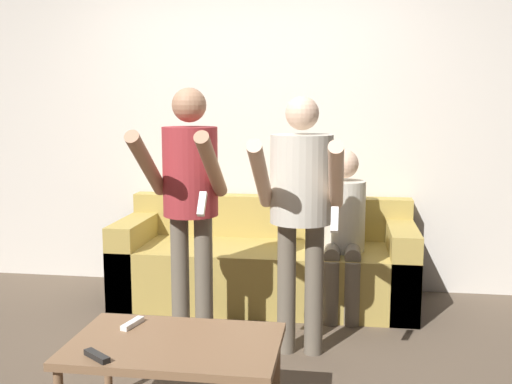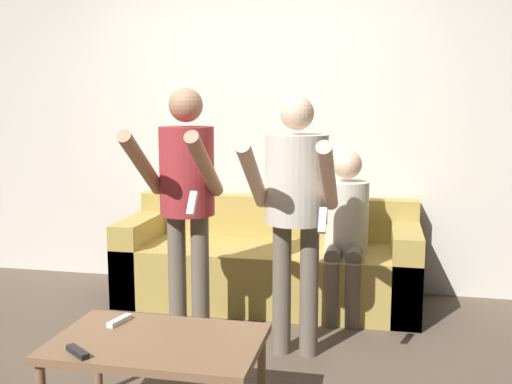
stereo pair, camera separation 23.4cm
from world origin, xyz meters
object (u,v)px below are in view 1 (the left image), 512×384
Objects in this scene: person_standing_right at (301,196)px; person_seated at (343,224)px; coffee_table at (175,350)px; remote_far at (133,323)px; remote_near at (97,356)px; couch at (265,265)px; person_standing_left at (190,190)px.

person_seated is at bearing 72.57° from person_standing_right.
coffee_table is 0.30m from remote_far.
person_seated reaches higher than coffee_table.
coffee_table is 6.53× the size of remote_near.
coffee_table is at bearing -94.87° from couch.
remote_far is at bearing -122.06° from person_seated.
remote_far is (-0.41, -1.71, 0.17)m from couch.
person_seated is (0.90, 0.77, -0.34)m from person_standing_left.
person_seated is at bearing -14.97° from couch.
person_standing_right is 9.83× the size of remote_far.
person_standing_left is 1.03× the size of person_standing_right.
couch is 1.89× the size of person_seated.
person_seated is at bearing 40.67° from person_standing_left.
coffee_table is at bearing -31.11° from remote_far.
person_seated reaches higher than couch.
person_standing_right reaches higher than coffee_table.
remote_far is at bearing -132.97° from person_standing_right.
person_standing_right is at bearing 62.63° from coffee_table.
remote_near is (-1.00, -1.94, -0.19)m from person_seated.
remote_far reaches higher than coffee_table.
person_standing_right is at bearing 57.07° from remote_near.
person_standing_left is at bearing 84.18° from remote_far.
couch is 15.28× the size of remote_near.
person_standing_right reaches higher than couch.
remote_near is (-0.43, -2.09, 0.17)m from couch.
remote_far is (-0.25, 0.15, 0.05)m from coffee_table.
coffee_table is (0.17, -0.94, -0.58)m from person_standing_left.
person_seated is 1.88m from coffee_table.
couch is 0.69m from person_seated.
person_standing_right is (0.33, -0.92, 0.68)m from couch.
person_standing_left reaches higher than person_standing_right.
person_standing_left is at bearing -139.33° from person_seated.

